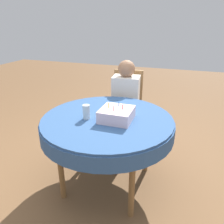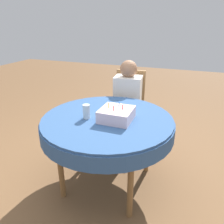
{
  "view_description": "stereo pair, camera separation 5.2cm",
  "coord_description": "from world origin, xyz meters",
  "px_view_note": "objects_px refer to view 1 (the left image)",
  "views": [
    {
      "loc": [
        0.63,
        -1.68,
        1.55
      ],
      "look_at": [
        0.05,
        -0.01,
        0.8
      ],
      "focal_mm": 35.0,
      "sensor_mm": 36.0,
      "label": 1
    },
    {
      "loc": [
        0.67,
        -1.67,
        1.55
      ],
      "look_at": [
        0.05,
        -0.01,
        0.8
      ],
      "focal_mm": 35.0,
      "sensor_mm": 36.0,
      "label": 2
    }
  ],
  "objects_px": {
    "person": "(126,96)",
    "drinking_glass": "(86,112)",
    "chair": "(126,105)",
    "birthday_cake": "(117,114)"
  },
  "relations": [
    {
      "from": "birthday_cake",
      "to": "drinking_glass",
      "type": "height_order",
      "value": "birthday_cake"
    },
    {
      "from": "person",
      "to": "drinking_glass",
      "type": "distance_m",
      "value": 0.91
    },
    {
      "from": "chair",
      "to": "birthday_cake",
      "type": "distance_m",
      "value": 0.99
    },
    {
      "from": "drinking_glass",
      "to": "birthday_cake",
      "type": "bearing_deg",
      "value": 12.65
    },
    {
      "from": "chair",
      "to": "drinking_glass",
      "type": "distance_m",
      "value": 1.04
    },
    {
      "from": "birthday_cake",
      "to": "person",
      "type": "bearing_deg",
      "value": 100.27
    },
    {
      "from": "chair",
      "to": "person",
      "type": "xyz_separation_m",
      "value": [
        0.01,
        -0.1,
        0.17
      ]
    },
    {
      "from": "person",
      "to": "chair",
      "type": "bearing_deg",
      "value": 90.0
    },
    {
      "from": "chair",
      "to": "drinking_glass",
      "type": "bearing_deg",
      "value": -102.22
    },
    {
      "from": "person",
      "to": "drinking_glass",
      "type": "height_order",
      "value": "person"
    }
  ]
}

